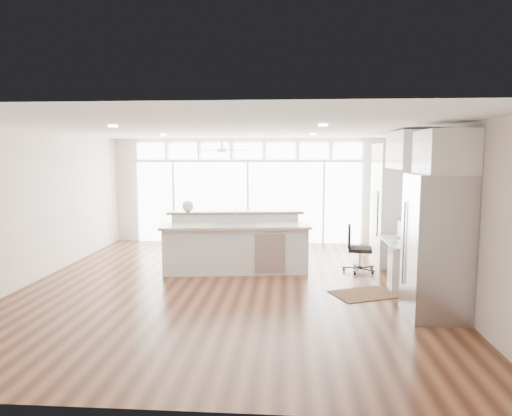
{
  "coord_description": "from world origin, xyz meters",
  "views": [
    {
      "loc": [
        1.05,
        -7.75,
        2.25
      ],
      "look_at": [
        0.45,
        0.6,
        1.29
      ],
      "focal_mm": 32.0,
      "sensor_mm": 36.0,
      "label": 1
    }
  ],
  "objects": [
    {
      "name": "floor",
      "position": [
        0.0,
        0.0,
        -0.01
      ],
      "size": [
        7.0,
        8.0,
        0.02
      ],
      "primitive_type": "cube",
      "color": "#412214",
      "rests_on": "ground"
    },
    {
      "name": "ceiling",
      "position": [
        0.0,
        0.0,
        2.7
      ],
      "size": [
        7.0,
        8.0,
        0.02
      ],
      "primitive_type": "cube",
      "color": "white",
      "rests_on": "wall_back"
    },
    {
      "name": "wall_back",
      "position": [
        0.0,
        4.0,
        1.35
      ],
      "size": [
        7.0,
        0.04,
        2.7
      ],
      "primitive_type": "cube",
      "color": "beige",
      "rests_on": "floor"
    },
    {
      "name": "wall_front",
      "position": [
        0.0,
        -4.0,
        1.35
      ],
      "size": [
        7.0,
        0.04,
        2.7
      ],
      "primitive_type": "cube",
      "color": "beige",
      "rests_on": "floor"
    },
    {
      "name": "wall_left",
      "position": [
        -3.5,
        0.0,
        1.35
      ],
      "size": [
        0.04,
        8.0,
        2.7
      ],
      "primitive_type": "cube",
      "color": "beige",
      "rests_on": "floor"
    },
    {
      "name": "wall_right",
      "position": [
        3.5,
        0.0,
        1.35
      ],
      "size": [
        0.04,
        8.0,
        2.7
      ],
      "primitive_type": "cube",
      "color": "beige",
      "rests_on": "floor"
    },
    {
      "name": "glass_wall",
      "position": [
        0.0,
        3.94,
        1.05
      ],
      "size": [
        5.8,
        0.06,
        2.08
      ],
      "primitive_type": "cube",
      "color": "white",
      "rests_on": "wall_back"
    },
    {
      "name": "transom_row",
      "position": [
        0.0,
        3.94,
        2.38
      ],
      "size": [
        5.9,
        0.06,
        0.4
      ],
      "primitive_type": "cube",
      "color": "white",
      "rests_on": "wall_back"
    },
    {
      "name": "desk_window",
      "position": [
        3.46,
        0.3,
        1.55
      ],
      "size": [
        0.04,
        0.85,
        0.85
      ],
      "primitive_type": "cube",
      "color": "silver",
      "rests_on": "wall_right"
    },
    {
      "name": "ceiling_fan",
      "position": [
        -0.5,
        2.8,
        2.48
      ],
      "size": [
        1.16,
        1.16,
        0.32
      ],
      "primitive_type": "cube",
      "color": "silver",
      "rests_on": "ceiling"
    },
    {
      "name": "recessed_lights",
      "position": [
        0.0,
        0.2,
        2.68
      ],
      "size": [
        3.4,
        3.0,
        0.02
      ],
      "primitive_type": "cube",
      "color": "beige",
      "rests_on": "ceiling"
    },
    {
      "name": "oven_cabinet",
      "position": [
        3.17,
        1.8,
        1.25
      ],
      "size": [
        0.64,
        1.2,
        2.5
      ],
      "primitive_type": "cube",
      "color": "silver",
      "rests_on": "floor"
    },
    {
      "name": "desk_nook",
      "position": [
        3.13,
        0.3,
        0.38
      ],
      "size": [
        0.72,
        1.3,
        0.76
      ],
      "primitive_type": "cube",
      "color": "silver",
      "rests_on": "floor"
    },
    {
      "name": "upper_cabinets",
      "position": [
        3.17,
        0.3,
        2.35
      ],
      "size": [
        0.64,
        1.3,
        0.64
      ],
      "primitive_type": "cube",
      "color": "silver",
      "rests_on": "wall_right"
    },
    {
      "name": "refrigerator",
      "position": [
        3.11,
        -1.35,
        1.0
      ],
      "size": [
        0.76,
        0.9,
        2.0
      ],
      "primitive_type": "cube",
      "color": "#A7A8AC",
      "rests_on": "floor"
    },
    {
      "name": "fridge_cabinet",
      "position": [
        3.17,
        -1.35,
        2.3
      ],
      "size": [
        0.64,
        0.9,
        0.6
      ],
      "primitive_type": "cube",
      "color": "silver",
      "rests_on": "wall_right"
    },
    {
      "name": "framed_photos",
      "position": [
        3.46,
        0.92,
        1.4
      ],
      "size": [
        0.06,
        0.22,
        0.8
      ],
      "primitive_type": "cube",
      "color": "black",
      "rests_on": "wall_right"
    },
    {
      "name": "kitchen_island",
      "position": [
        0.03,
        0.91,
        0.57
      ],
      "size": [
        2.97,
        1.42,
        1.14
      ],
      "primitive_type": "cube",
      "rotation": [
        0.0,
        0.0,
        0.12
      ],
      "color": "silver",
      "rests_on": "floor"
    },
    {
      "name": "rug",
      "position": [
        2.28,
        -0.42,
        0.01
      ],
      "size": [
        1.17,
        1.03,
        0.01
      ],
      "primitive_type": "cube",
      "rotation": [
        0.0,
        0.0,
        0.4
      ],
      "color": "#341E10",
      "rests_on": "floor"
    },
    {
      "name": "office_chair",
      "position": [
        2.44,
        1.08,
        0.45
      ],
      "size": [
        0.52,
        0.49,
        0.9
      ],
      "primitive_type": "cube",
      "rotation": [
        0.0,
        0.0,
        -0.13
      ],
      "color": "black",
      "rests_on": "floor"
    },
    {
      "name": "fishbowl",
      "position": [
        -0.96,
        1.19,
        1.25
      ],
      "size": [
        0.23,
        0.23,
        0.23
      ],
      "primitive_type": "sphere",
      "rotation": [
        0.0,
        0.0,
        -0.02
      ],
      "color": "silver",
      "rests_on": "kitchen_island"
    },
    {
      "name": "monitor",
      "position": [
        3.05,
        0.3,
        0.96
      ],
      "size": [
        0.11,
        0.47,
        0.39
      ],
      "primitive_type": "cube",
      "rotation": [
        0.0,
        0.0,
        0.07
      ],
      "color": "black",
      "rests_on": "desk_nook"
    },
    {
      "name": "keyboard",
      "position": [
        2.88,
        0.3,
        0.77
      ],
      "size": [
        0.12,
        0.3,
        0.01
      ],
      "primitive_type": "cube",
      "rotation": [
        0.0,
        0.0,
        0.02
      ],
      "color": "silver",
      "rests_on": "desk_nook"
    },
    {
      "name": "potted_plant",
      "position": [
        3.17,
        1.8,
        2.62
      ],
      "size": [
        0.33,
        0.36,
        0.24
      ],
      "primitive_type": "imported",
      "rotation": [
        0.0,
        0.0,
        -0.17
      ],
      "color": "#2B5725",
      "rests_on": "oven_cabinet"
    }
  ]
}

